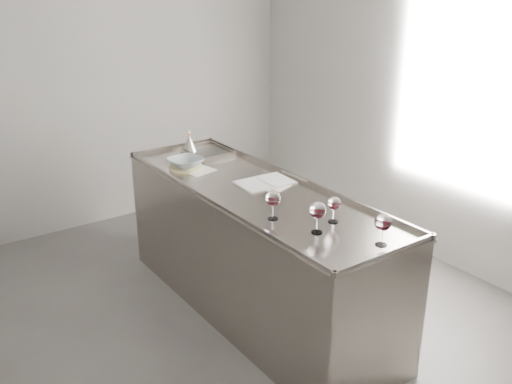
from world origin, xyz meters
TOP-DOWN VIEW (x-y plane):
  - room_shell at (0.00, 0.00)m, footprint 4.54×5.04m
  - counter at (0.50, 0.30)m, footprint 0.77×2.42m
  - wine_glass_left at (0.31, -0.16)m, footprint 0.09×0.09m
  - wine_glass_middle at (0.40, -0.46)m, footprint 0.10×0.10m
  - wine_glass_right at (0.58, -0.78)m, footprint 0.09×0.09m
  - wine_glass_small at (0.57, -0.40)m, footprint 0.08×0.08m
  - notebook at (0.63, 0.37)m, footprint 0.39×0.28m
  - loose_paper_top at (0.38, 0.92)m, footprint 0.27×0.34m
  - loose_paper_under at (0.62, 0.31)m, footprint 0.26×0.32m
  - trivet at (0.34, 0.97)m, footprint 0.27×0.27m
  - ceramic_bowl at (0.34, 0.97)m, footprint 0.28×0.28m
  - wine_funnel at (0.58, 1.34)m, footprint 0.13×0.13m

SIDE VIEW (x-z plane):
  - counter at x=0.50m, z-range -0.01..0.96m
  - loose_paper_top at x=0.38m, z-range 0.94..0.94m
  - loose_paper_under at x=0.62m, z-range 0.94..0.94m
  - notebook at x=0.63m, z-range 0.94..0.95m
  - trivet at x=0.34m, z-range 0.94..0.96m
  - ceramic_bowl at x=0.34m, z-range 0.96..1.02m
  - wine_funnel at x=0.58m, z-range 0.90..1.09m
  - wine_glass_small at x=0.57m, z-range 0.97..1.13m
  - wine_glass_left at x=0.31m, z-range 0.98..1.16m
  - wine_glass_right at x=0.58m, z-range 0.98..1.16m
  - wine_glass_middle at x=0.40m, z-range 0.98..1.17m
  - room_shell at x=0.00m, z-range -0.02..2.82m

